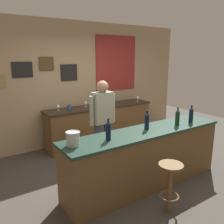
# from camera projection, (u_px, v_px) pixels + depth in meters

# --- Properties ---
(ground_plane) EXTENTS (10.00, 10.00, 0.00)m
(ground_plane) POSITION_uv_depth(u_px,v_px,m) (130.00, 174.00, 4.16)
(ground_plane) COLOR #423D38
(back_wall) EXTENTS (6.00, 0.09, 2.80)m
(back_wall) POSITION_uv_depth(u_px,v_px,m) (78.00, 83.00, 5.48)
(back_wall) COLOR tan
(back_wall) RESTS_ON ground_plane
(bar_counter) EXTENTS (2.78, 0.60, 0.92)m
(bar_counter) POSITION_uv_depth(u_px,v_px,m) (146.00, 158.00, 3.73)
(bar_counter) COLOR brown
(bar_counter) RESTS_ON ground_plane
(side_counter) EXTENTS (2.63, 0.56, 0.90)m
(side_counter) POSITION_uv_depth(u_px,v_px,m) (100.00, 124.00, 5.60)
(side_counter) COLOR brown
(side_counter) RESTS_ON ground_plane
(bartender) EXTENTS (0.52, 0.21, 1.62)m
(bartender) POSITION_uv_depth(u_px,v_px,m) (103.00, 119.00, 4.21)
(bartender) COLOR #384766
(bartender) RESTS_ON ground_plane
(bar_stool) EXTENTS (0.32, 0.32, 0.68)m
(bar_stool) POSITION_uv_depth(u_px,v_px,m) (170.00, 180.00, 3.07)
(bar_stool) COLOR brown
(bar_stool) RESTS_ON ground_plane
(wine_bottle_a) EXTENTS (0.07, 0.07, 0.31)m
(wine_bottle_a) POSITION_uv_depth(u_px,v_px,m) (108.00, 130.00, 3.17)
(wine_bottle_a) COLOR black
(wine_bottle_a) RESTS_ON bar_counter
(wine_bottle_b) EXTENTS (0.07, 0.07, 0.31)m
(wine_bottle_b) POSITION_uv_depth(u_px,v_px,m) (147.00, 121.00, 3.64)
(wine_bottle_b) COLOR black
(wine_bottle_b) RESTS_ON bar_counter
(wine_bottle_c) EXTENTS (0.07, 0.07, 0.31)m
(wine_bottle_c) POSITION_uv_depth(u_px,v_px,m) (177.00, 117.00, 3.85)
(wine_bottle_c) COLOR black
(wine_bottle_c) RESTS_ON bar_counter
(wine_bottle_d) EXTENTS (0.07, 0.07, 0.31)m
(wine_bottle_d) POSITION_uv_depth(u_px,v_px,m) (191.00, 115.00, 4.01)
(wine_bottle_d) COLOR black
(wine_bottle_d) RESTS_ON bar_counter
(ice_bucket) EXTENTS (0.19, 0.19, 0.19)m
(ice_bucket) POSITION_uv_depth(u_px,v_px,m) (73.00, 138.00, 2.98)
(ice_bucket) COLOR #B7BABF
(ice_bucket) RESTS_ON bar_counter
(wine_glass_a) EXTENTS (0.07, 0.07, 0.16)m
(wine_glass_a) POSITION_uv_depth(u_px,v_px,m) (58.00, 105.00, 5.00)
(wine_glass_a) COLOR silver
(wine_glass_a) RESTS_ON side_counter
(wine_glass_b) EXTENTS (0.07, 0.07, 0.16)m
(wine_glass_b) POSITION_uv_depth(u_px,v_px,m) (86.00, 102.00, 5.36)
(wine_glass_b) COLOR silver
(wine_glass_b) RESTS_ON side_counter
(wine_glass_c) EXTENTS (0.07, 0.07, 0.16)m
(wine_glass_c) POSITION_uv_depth(u_px,v_px,m) (138.00, 97.00, 6.01)
(wine_glass_c) COLOR silver
(wine_glass_c) RESTS_ON side_counter
(coffee_mug) EXTENTS (0.12, 0.08, 0.09)m
(coffee_mug) POSITION_uv_depth(u_px,v_px,m) (70.00, 107.00, 5.15)
(coffee_mug) COLOR #336699
(coffee_mug) RESTS_ON side_counter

